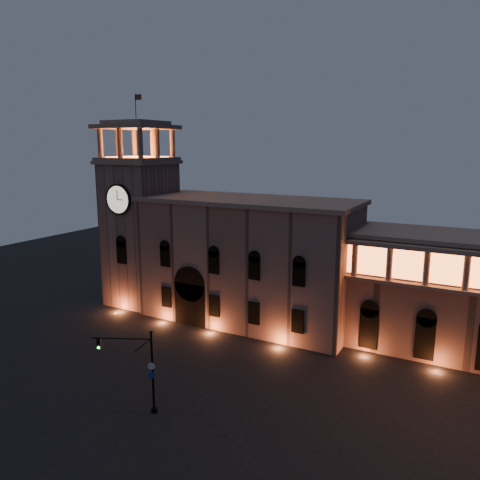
% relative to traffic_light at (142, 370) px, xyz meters
% --- Properties ---
extents(ground, '(160.00, 160.00, 0.00)m').
position_rel_traffic_light_xyz_m(ground, '(-0.41, 4.23, -4.27)').
color(ground, black).
rests_on(ground, ground).
extents(government_building, '(30.80, 12.80, 17.60)m').
position_rel_traffic_light_xyz_m(government_building, '(-2.49, 26.16, 4.50)').
color(government_building, '#7A5A50').
rests_on(government_building, ground).
extents(clock_tower, '(9.80, 9.80, 32.40)m').
position_rel_traffic_light_xyz_m(clock_tower, '(-20.91, 25.21, 8.23)').
color(clock_tower, '#7A5A50').
rests_on(clock_tower, ground).
extents(traffic_light, '(5.46, 2.71, 8.12)m').
position_rel_traffic_light_xyz_m(traffic_light, '(0.00, 0.00, 0.00)').
color(traffic_light, black).
rests_on(traffic_light, ground).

